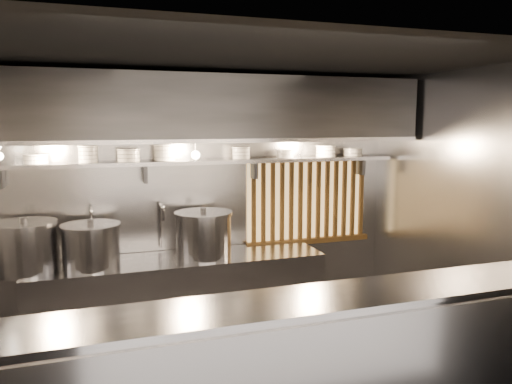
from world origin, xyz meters
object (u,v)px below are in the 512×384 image
stock_pot_left (25,247)px  stock_pot_right (204,234)px  stock_pot_mid (91,246)px  pendant_bulb (196,155)px

stock_pot_left → stock_pot_right: size_ratio=1.11×
stock_pot_right → stock_pot_mid: bearing=-178.6°
stock_pot_mid → stock_pot_right: size_ratio=0.94×
pendant_bulb → stock_pot_right: 0.83m
pendant_bulb → stock_pot_left: (-1.65, -0.08, -0.82)m
stock_pot_left → stock_pot_right: 1.70m
pendant_bulb → stock_pot_right: size_ratio=0.26×
pendant_bulb → stock_pot_left: pendant_bulb is taller
pendant_bulb → stock_pot_mid: (-1.06, -0.12, -0.85)m
pendant_bulb → stock_pot_mid: pendant_bulb is taller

